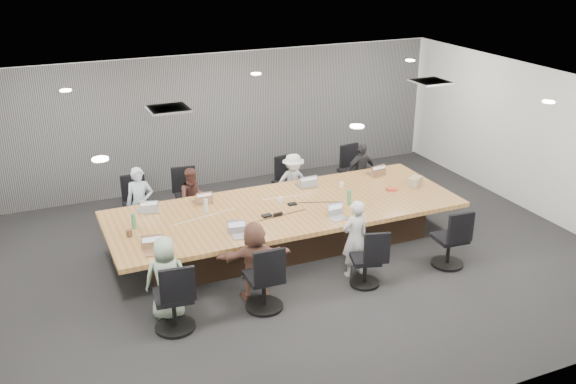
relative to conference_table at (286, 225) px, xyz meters
name	(u,v)px	position (x,y,z in m)	size (l,w,h in m)	color
floor	(298,258)	(0.00, -0.50, -0.40)	(10.00, 8.00, 0.00)	#252627
ceiling	(299,94)	(0.00, -0.50, 2.40)	(10.00, 8.00, 0.00)	white
wall_back	(220,119)	(0.00, 3.50, 1.00)	(10.00, 2.80, 0.00)	silver
wall_front	(453,303)	(0.00, -4.50, 1.00)	(10.00, 2.80, 0.00)	silver
wall_right	(539,142)	(5.00, -0.50, 1.00)	(8.00, 2.80, 0.00)	silver
curtain	(221,120)	(0.00, 3.42, 1.00)	(9.80, 0.04, 2.80)	slate
conference_table	(286,225)	(0.00, 0.00, 0.00)	(6.00, 2.20, 0.74)	black
chair_0	(137,209)	(-2.20, 1.70, 0.00)	(0.54, 0.54, 0.80)	black
chair_1	(189,201)	(-1.24, 1.70, 0.01)	(0.56, 0.56, 0.82)	black
chair_2	(286,187)	(0.74, 1.70, -0.03)	(0.49, 0.49, 0.73)	black
chair_3	(352,175)	(2.24, 1.70, 0.00)	(0.54, 0.54, 0.81)	black
chair_4	(173,301)	(-2.39, -1.70, 0.03)	(0.59, 0.59, 0.87)	black
chair_5	(264,282)	(-1.08, -1.70, 0.03)	(0.58, 0.58, 0.86)	black
chair_6	(365,264)	(0.59, -1.70, -0.04)	(0.49, 0.49, 0.73)	black
chair_7	(449,243)	(2.15, -1.70, 0.01)	(0.55, 0.55, 0.82)	black
person_0	(140,203)	(-2.20, 1.35, 0.25)	(0.48, 0.31, 1.31)	#A7BECF
laptop_0	(146,210)	(-2.20, 0.80, 0.35)	(0.30, 0.21, 0.02)	#B2B2B7
person_1	(194,199)	(-1.24, 1.35, 0.18)	(0.57, 0.44, 1.16)	#4D2B26
laptop_1	(202,201)	(-1.24, 0.80, 0.35)	(0.28, 0.19, 0.02)	#8C6647
person_2	(293,183)	(0.74, 1.35, 0.18)	(0.75, 0.43, 1.17)	silver
laptop_2	(305,184)	(0.74, 0.80, 0.35)	(0.35, 0.24, 0.02)	#B2B2B7
person_3	(361,172)	(2.24, 1.35, 0.19)	(0.69, 0.29, 1.18)	#2B2B2E
laptop_3	(375,173)	(2.24, 0.80, 0.35)	(0.31, 0.21, 0.02)	#8C6647
person_4	(166,278)	(-2.39, -1.35, 0.21)	(0.60, 0.39, 1.22)	#95AD92
laptop_4	(157,252)	(-2.39, -0.80, 0.35)	(0.32, 0.22, 0.02)	#8C6647
person_5	(255,260)	(-1.08, -1.35, 0.20)	(1.12, 0.36, 1.21)	brown
laptop_5	(242,236)	(-1.08, -0.80, 0.35)	(0.29, 0.20, 0.02)	#B2B2B7
person_6	(355,238)	(0.59, -1.35, 0.23)	(0.46, 0.30, 1.27)	silver
laptop_6	(339,218)	(0.59, -0.80, 0.35)	(0.28, 0.20, 0.02)	#B2B2B7
bottle_green_left	(134,221)	(-2.53, 0.18, 0.46)	(0.07, 0.07, 0.25)	#3F8C5C
bottle_green_right	(349,198)	(1.04, -0.34, 0.47)	(0.07, 0.07, 0.26)	#3F8C5C
bottle_clear	(206,206)	(-1.30, 0.34, 0.45)	(0.07, 0.07, 0.22)	silver
cup_white_far	(281,200)	(0.00, 0.22, 0.39)	(0.08, 0.08, 0.09)	white
cup_white_near	(342,185)	(1.30, 0.42, 0.39)	(0.08, 0.08, 0.10)	white
mug_brown	(129,233)	(-2.65, -0.09, 0.39)	(0.09, 0.09, 0.11)	brown
mic_left	(267,216)	(-0.44, -0.24, 0.35)	(0.16, 0.11, 0.03)	black
mic_right	(292,204)	(0.14, 0.04, 0.35)	(0.14, 0.10, 0.03)	black
stapler	(278,214)	(-0.27, -0.30, 0.37)	(0.16, 0.04, 0.06)	black
canvas_bag	(415,181)	(2.58, -0.03, 0.42)	(0.29, 0.18, 0.16)	tan
snack_packet	(392,189)	(2.06, -0.07, 0.36)	(0.19, 0.12, 0.04)	red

